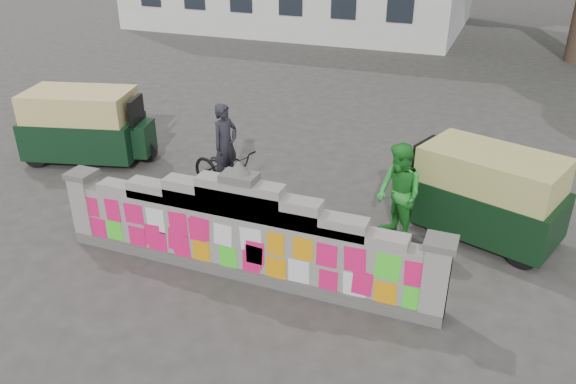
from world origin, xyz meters
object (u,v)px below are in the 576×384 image
pedestrian (399,194)px  rickshaw_right (484,193)px  cyclist_bike (227,172)px  rickshaw_left (86,125)px  cyclist_rider (226,156)px

pedestrian → rickshaw_right: 1.56m
cyclist_bike → rickshaw_left: size_ratio=0.61×
cyclist_rider → pedestrian: bearing=-80.3°
pedestrian → rickshaw_left: pedestrian is taller
pedestrian → rickshaw_left: size_ratio=0.59×
cyclist_rider → rickshaw_left: (-3.87, 0.44, 0.02)m
cyclist_bike → cyclist_rider: cyclist_rider is taller
rickshaw_left → cyclist_bike: bearing=-21.3°
cyclist_bike → pedestrian: 3.70m
cyclist_rider → rickshaw_right: cyclist_rider is taller
cyclist_bike → rickshaw_right: bearing=-69.3°
rickshaw_left → rickshaw_right: (8.87, -0.22, -0.02)m
cyclist_bike → cyclist_rider: size_ratio=1.12×
pedestrian → cyclist_rider: bearing=-142.0°
cyclist_bike → rickshaw_right: (5.00, 0.21, 0.34)m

